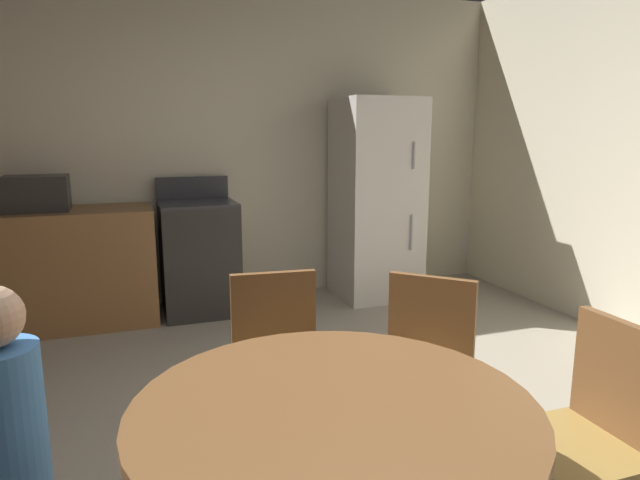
{
  "coord_description": "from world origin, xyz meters",
  "views": [
    {
      "loc": [
        -0.8,
        -1.9,
        1.49
      ],
      "look_at": [
        0.11,
        0.71,
        0.94
      ],
      "focal_mm": 31.25,
      "sensor_mm": 36.0,
      "label": 1
    }
  ],
  "objects_px": {
    "chair_north": "(279,361)",
    "person_child": "(8,463)",
    "refrigerator": "(376,200)",
    "microwave": "(36,193)",
    "dining_table": "(334,458)",
    "chair_east": "(590,432)",
    "chair_northeast": "(422,367)",
    "oven_range": "(199,256)"
  },
  "relations": [
    {
      "from": "chair_northeast",
      "to": "person_child",
      "type": "bearing_deg",
      "value": -32.09
    },
    {
      "from": "microwave",
      "to": "dining_table",
      "type": "relative_size",
      "value": 0.4
    },
    {
      "from": "person_child",
      "to": "refrigerator",
      "type": "bearing_deg",
      "value": 68.93
    },
    {
      "from": "dining_table",
      "to": "chair_northeast",
      "type": "xyz_separation_m",
      "value": [
        0.64,
        0.64,
        -0.09
      ]
    },
    {
      "from": "chair_east",
      "to": "chair_north",
      "type": "height_order",
      "value": "same"
    },
    {
      "from": "chair_northeast",
      "to": "person_child",
      "type": "relative_size",
      "value": 0.8
    },
    {
      "from": "dining_table",
      "to": "chair_northeast",
      "type": "bearing_deg",
      "value": 44.85
    },
    {
      "from": "chair_north",
      "to": "person_child",
      "type": "height_order",
      "value": "person_child"
    },
    {
      "from": "microwave",
      "to": "chair_northeast",
      "type": "bearing_deg",
      "value": -55.74
    },
    {
      "from": "microwave",
      "to": "chair_northeast",
      "type": "xyz_separation_m",
      "value": [
        1.76,
        -2.59,
        -0.53
      ]
    },
    {
      "from": "refrigerator",
      "to": "chair_north",
      "type": "height_order",
      "value": "refrigerator"
    },
    {
      "from": "chair_northeast",
      "to": "chair_north",
      "type": "xyz_separation_m",
      "value": [
        -0.56,
        0.26,
        0.0
      ]
    },
    {
      "from": "chair_north",
      "to": "chair_east",
      "type": "bearing_deg",
      "value": 47.56
    },
    {
      "from": "oven_range",
      "to": "microwave",
      "type": "xyz_separation_m",
      "value": [
        -1.16,
        -0.0,
        0.56
      ]
    },
    {
      "from": "refrigerator",
      "to": "chair_east",
      "type": "relative_size",
      "value": 2.02
    },
    {
      "from": "microwave",
      "to": "person_child",
      "type": "xyz_separation_m",
      "value": [
        0.26,
        -2.93,
        -0.45
      ]
    },
    {
      "from": "oven_range",
      "to": "chair_east",
      "type": "bearing_deg",
      "value": -74.92
    },
    {
      "from": "oven_range",
      "to": "chair_east",
      "type": "height_order",
      "value": "oven_range"
    },
    {
      "from": "refrigerator",
      "to": "microwave",
      "type": "relative_size",
      "value": 4.0
    },
    {
      "from": "person_child",
      "to": "oven_range",
      "type": "bearing_deg",
      "value": 92.47
    },
    {
      "from": "refrigerator",
      "to": "dining_table",
      "type": "distance_m",
      "value": 3.57
    },
    {
      "from": "chair_east",
      "to": "person_child",
      "type": "distance_m",
      "value": 1.79
    },
    {
      "from": "dining_table",
      "to": "chair_east",
      "type": "bearing_deg",
      "value": -0.17
    },
    {
      "from": "oven_range",
      "to": "refrigerator",
      "type": "bearing_deg",
      "value": -1.97
    },
    {
      "from": "oven_range",
      "to": "chair_north",
      "type": "distance_m",
      "value": 2.33
    },
    {
      "from": "dining_table",
      "to": "chair_north",
      "type": "bearing_deg",
      "value": 84.71
    },
    {
      "from": "refrigerator",
      "to": "dining_table",
      "type": "height_order",
      "value": "refrigerator"
    },
    {
      "from": "refrigerator",
      "to": "person_child",
      "type": "xyz_separation_m",
      "value": [
        -2.45,
        -2.88,
        -0.3
      ]
    },
    {
      "from": "chair_east",
      "to": "chair_northeast",
      "type": "relative_size",
      "value": 1.0
    },
    {
      "from": "dining_table",
      "to": "chair_north",
      "type": "xyz_separation_m",
      "value": [
        0.08,
        0.9,
        -0.09
      ]
    },
    {
      "from": "chair_north",
      "to": "person_child",
      "type": "bearing_deg",
      "value": -51.98
    },
    {
      "from": "microwave",
      "to": "chair_north",
      "type": "relative_size",
      "value": 0.51
    },
    {
      "from": "microwave",
      "to": "person_child",
      "type": "relative_size",
      "value": 0.4
    },
    {
      "from": "oven_range",
      "to": "chair_northeast",
      "type": "distance_m",
      "value": 2.66
    },
    {
      "from": "oven_range",
      "to": "microwave",
      "type": "distance_m",
      "value": 1.29
    },
    {
      "from": "dining_table",
      "to": "chair_east",
      "type": "xyz_separation_m",
      "value": [
        0.91,
        -0.0,
        -0.09
      ]
    },
    {
      "from": "oven_range",
      "to": "dining_table",
      "type": "height_order",
      "value": "oven_range"
    },
    {
      "from": "refrigerator",
      "to": "chair_east",
      "type": "height_order",
      "value": "refrigerator"
    },
    {
      "from": "chair_north",
      "to": "person_child",
      "type": "distance_m",
      "value": 1.12
    },
    {
      "from": "oven_range",
      "to": "microwave",
      "type": "relative_size",
      "value": 2.5
    },
    {
      "from": "person_child",
      "to": "chair_north",
      "type": "bearing_deg",
      "value": 52.12
    },
    {
      "from": "refrigerator",
      "to": "person_child",
      "type": "relative_size",
      "value": 1.61
    }
  ]
}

